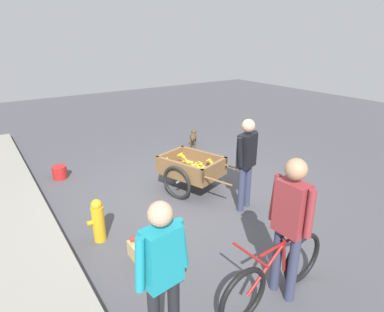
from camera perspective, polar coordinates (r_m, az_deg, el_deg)
ground_plane at (r=6.18m, az=0.07°, el=-6.76°), size 24.00×24.00×0.00m
fruit_cart at (r=6.15m, az=-0.05°, el=-2.36°), size 1.80×1.23×0.73m
vendor_person at (r=5.40m, az=9.59°, el=-0.20°), size 0.29×0.55×1.60m
bicycle at (r=3.93m, az=14.44°, el=-19.55°), size 0.46×1.66×0.85m
cyclist_person at (r=3.65m, az=16.93°, el=-10.33°), size 0.52×0.23×1.70m
dog at (r=8.71m, az=0.22°, el=3.48°), size 0.55×0.46×0.40m
fire_hydrant at (r=4.95m, az=-16.25°, el=-10.83°), size 0.25×0.25×0.67m
plastic_bucket at (r=7.33m, az=-22.31°, el=-2.69°), size 0.29×0.29×0.27m
apple_crate at (r=4.56m, az=-8.34°, el=-16.29°), size 0.44×0.32×0.32m
bystander_person at (r=2.98m, az=-5.26°, el=-18.96°), size 0.24×0.56×1.60m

